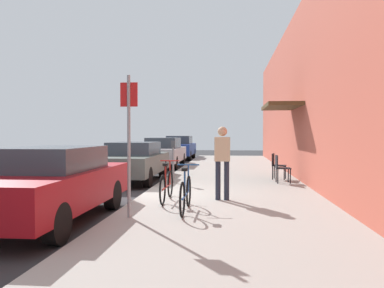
% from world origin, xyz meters
% --- Properties ---
extents(ground_plane, '(60.00, 60.00, 0.00)m').
position_xyz_m(ground_plane, '(0.00, 0.00, 0.00)').
color(ground_plane, '#2D2D30').
extents(sidewalk_slab, '(4.50, 32.00, 0.12)m').
position_xyz_m(sidewalk_slab, '(2.25, 2.00, 0.06)').
color(sidewalk_slab, '#9E9B93').
rests_on(sidewalk_slab, ground_plane).
extents(building_facade, '(1.40, 32.00, 5.95)m').
position_xyz_m(building_facade, '(4.65, 2.01, 2.97)').
color(building_facade, '#BC5442').
rests_on(building_facade, ground_plane).
extents(parked_car_0, '(1.80, 4.40, 1.41)m').
position_xyz_m(parked_car_0, '(-1.10, -2.67, 0.74)').
color(parked_car_0, maroon).
rests_on(parked_car_0, ground_plane).
extents(parked_car_1, '(1.80, 4.40, 1.37)m').
position_xyz_m(parked_car_1, '(-1.10, 3.57, 0.72)').
color(parked_car_1, '#47514C').
rests_on(parked_car_1, ground_plane).
extents(parked_car_2, '(1.80, 4.40, 1.47)m').
position_xyz_m(parked_car_2, '(-1.10, 9.41, 0.75)').
color(parked_car_2, '#B7B7BC').
rests_on(parked_car_2, ground_plane).
extents(parked_car_3, '(1.80, 4.40, 1.53)m').
position_xyz_m(parked_car_3, '(-1.10, 15.54, 0.78)').
color(parked_car_3, navy).
rests_on(parked_car_3, ground_plane).
extents(parking_meter, '(0.12, 0.10, 1.32)m').
position_xyz_m(parking_meter, '(0.45, 2.48, 0.89)').
color(parking_meter, slate).
rests_on(parking_meter, sidewalk_slab).
extents(street_sign, '(0.32, 0.06, 2.60)m').
position_xyz_m(street_sign, '(0.40, -2.61, 1.64)').
color(street_sign, gray).
rests_on(street_sign, sidewalk_slab).
extents(bicycle_0, '(0.46, 1.71, 0.90)m').
position_xyz_m(bicycle_0, '(1.38, -2.01, 0.48)').
color(bicycle_0, black).
rests_on(bicycle_0, sidewalk_slab).
extents(bicycle_1, '(0.46, 1.71, 0.90)m').
position_xyz_m(bicycle_1, '(0.80, -0.86, 0.48)').
color(bicycle_1, black).
rests_on(bicycle_1, sidewalk_slab).
extents(cafe_chair_0, '(0.45, 0.45, 0.87)m').
position_xyz_m(cafe_chair_0, '(3.80, 2.74, 0.62)').
color(cafe_chair_0, black).
rests_on(cafe_chair_0, sidewalk_slab).
extents(cafe_chair_1, '(0.54, 0.54, 0.87)m').
position_xyz_m(cafe_chair_1, '(3.81, 3.76, 0.62)').
color(cafe_chair_1, black).
rests_on(cafe_chair_1, sidewalk_slab).
extents(pedestrian_standing, '(0.36, 0.22, 1.70)m').
position_xyz_m(pedestrian_standing, '(2.06, -0.58, 1.12)').
color(pedestrian_standing, '#232838').
rests_on(pedestrian_standing, sidewalk_slab).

